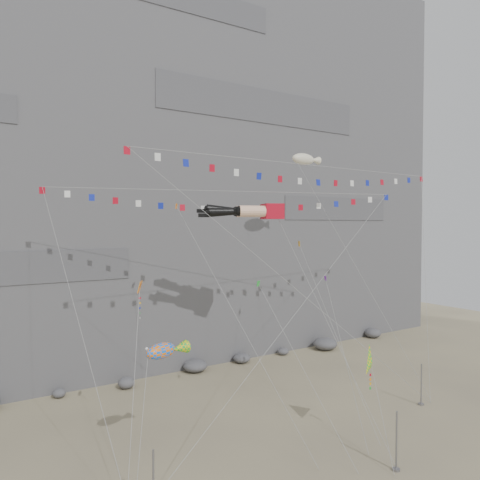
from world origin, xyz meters
The scene contains 16 objects.
ground centered at (0.00, 0.00, 0.00)m, with size 120.00×120.00×0.00m, color #9A8F6A.
cliff centered at (0.00, 32.00, 25.00)m, with size 80.00×28.00×50.00m, color slate.
talus_boulders centered at (0.00, 17.00, 0.60)m, with size 60.00×3.00×1.20m, color #58585C, non-canonical shape.
anchor_pole_center centered at (1.53, -8.17, 1.94)m, with size 0.12×0.12×3.88m, color slate.
anchor_pole_right centered at (12.41, -2.12, 1.82)m, with size 0.12×0.12×3.65m, color slate.
legs_kite centered at (0.23, 6.88, 17.05)m, with size 7.75×17.23×21.94m.
flag_banner_upper centered at (-0.54, 8.24, 18.87)m, with size 30.99×16.97×26.76m.
flag_banner_lower centered at (4.36, 3.60, 21.08)m, with size 33.46×6.91×23.87m.
harlequin_kite centered at (-11.47, 3.00, 11.54)m, with size 4.36×7.69×13.79m.
fish_windsock centered at (-11.19, 0.06, 7.77)m, with size 4.82×4.12×8.81m.
delta_kite centered at (3.09, -4.60, 5.95)m, with size 3.52×4.88×7.98m.
blimp_windsock centered at (8.88, 9.69, 22.61)m, with size 7.65×12.21×25.90m.
small_kite_a centered at (-5.95, 8.15, 16.87)m, with size 3.98×14.71×22.67m.
small_kite_b centered at (6.22, 3.39, 10.74)m, with size 5.33×10.05×15.29m.
small_kite_c centered at (-1.49, 2.76, 10.86)m, with size 1.19×10.78×15.09m.
small_kite_d centered at (6.77, 7.66, 13.74)m, with size 4.19×13.96×19.60m.
Camera 1 is at (-23.00, -27.60, 15.87)m, focal length 35.00 mm.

